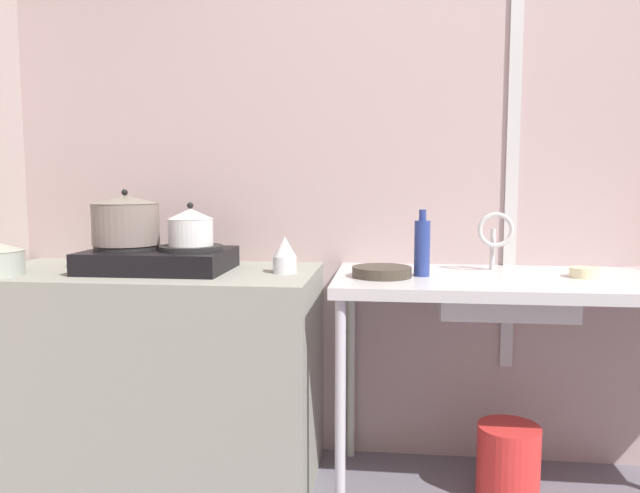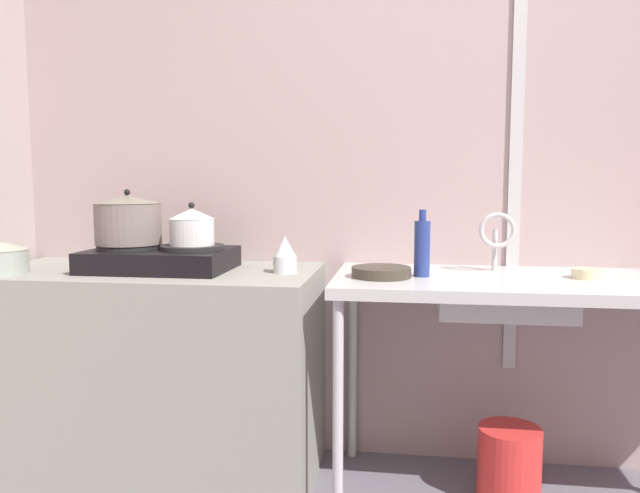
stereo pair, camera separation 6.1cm
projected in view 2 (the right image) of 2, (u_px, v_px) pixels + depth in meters
name	position (u px, v px, depth m)	size (l,w,h in m)	color
wall_back	(502.00, 137.00, 2.45)	(4.91, 0.10, 2.71)	#AA9390
wall_metal_strip	(518.00, 101.00, 2.37)	(0.05, 0.01, 2.17)	#BABBB9
counter_concrete	(154.00, 373.00, 2.39)	(1.29, 0.63, 0.83)	gray
counter_sink	(578.00, 295.00, 2.12)	(1.72, 0.63, 0.83)	#BABBB9
stove	(161.00, 258.00, 2.33)	(0.54, 0.38, 0.10)	black
pot_on_left_burner	(128.00, 220.00, 2.33)	(0.26, 0.26, 0.21)	#72665E
pot_on_right_burner	(192.00, 227.00, 2.30)	(0.17, 0.17, 0.16)	silver
percolator	(285.00, 255.00, 2.26)	(0.09, 0.09, 0.14)	silver
sink_basin	(502.00, 296.00, 2.13)	(0.45, 0.37, 0.12)	#BABBB9
faucet	(497.00, 234.00, 2.26)	(0.14, 0.08, 0.23)	#BABBB9
frying_pan	(381.00, 272.00, 2.16)	(0.21, 0.21, 0.04)	#393329
small_bowl_on_drainboard	(587.00, 274.00, 2.12)	(0.10, 0.10, 0.04)	beige
bottle_by_sink	(422.00, 247.00, 2.17)	(0.06, 0.06, 0.24)	navy
bucket_on_floor	(509.00, 465.00, 2.21)	(0.23, 0.23, 0.28)	red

